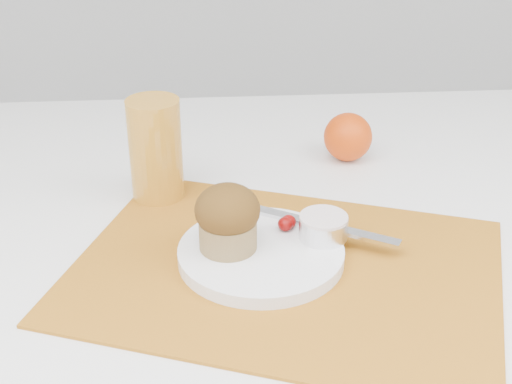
{
  "coord_description": "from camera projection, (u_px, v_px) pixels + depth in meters",
  "views": [
    {
      "loc": [
        -0.13,
        -0.78,
        1.21
      ],
      "look_at": [
        -0.07,
        -0.02,
        0.8
      ],
      "focal_mm": 50.0,
      "sensor_mm": 36.0,
      "label": 1
    }
  ],
  "objects": [
    {
      "name": "juice_glass",
      "position": [
        156.0,
        150.0,
        0.93
      ],
      "size": [
        0.09,
        0.09,
        0.14
      ],
      "primitive_type": "cylinder",
      "rotation": [
        0.0,
        0.0,
        0.28
      ],
      "color": "orange",
      "rests_on": "table"
    },
    {
      "name": "raspberry_near",
      "position": [
        285.0,
        224.0,
        0.85
      ],
      "size": [
        0.02,
        0.02,
        0.02
      ],
      "primitive_type": "ellipsoid",
      "color": "#4E0202",
      "rests_on": "plate"
    },
    {
      "name": "plate",
      "position": [
        261.0,
        254.0,
        0.82
      ],
      "size": [
        0.2,
        0.2,
        0.02
      ],
      "primitive_type": "cylinder",
      "rotation": [
        0.0,
        0.0,
        -0.07
      ],
      "color": "white",
      "rests_on": "placemat"
    },
    {
      "name": "cream",
      "position": [
        324.0,
        219.0,
        0.83
      ],
      "size": [
        0.07,
        0.07,
        0.01
      ],
      "primitive_type": "cylinder",
      "rotation": [
        0.0,
        0.0,
        0.29
      ],
      "color": "silver",
      "rests_on": "ramekin"
    },
    {
      "name": "ramekin",
      "position": [
        323.0,
        228.0,
        0.83
      ],
      "size": [
        0.06,
        0.06,
        0.02
      ],
      "primitive_type": "cylinder",
      "rotation": [
        0.0,
        0.0,
        -0.0
      ],
      "color": "silver",
      "rests_on": "plate"
    },
    {
      "name": "muffin",
      "position": [
        228.0,
        218.0,
        0.8
      ],
      "size": [
        0.07,
        0.07,
        0.08
      ],
      "color": "olive",
      "rests_on": "plate"
    },
    {
      "name": "placemat",
      "position": [
        285.0,
        270.0,
        0.81
      ],
      "size": [
        0.56,
        0.49,
        0.0
      ],
      "primitive_type": "cube",
      "rotation": [
        0.0,
        0.0,
        -0.35
      ],
      "color": "#AC6517",
      "rests_on": "table"
    },
    {
      "name": "raspberry_far",
      "position": [
        289.0,
        222.0,
        0.85
      ],
      "size": [
        0.02,
        0.02,
        0.02
      ],
      "primitive_type": "ellipsoid",
      "color": "#580302",
      "rests_on": "plate"
    },
    {
      "name": "orange",
      "position": [
        348.0,
        137.0,
        1.06
      ],
      "size": [
        0.07,
        0.07,
        0.07
      ],
      "primitive_type": "sphere",
      "color": "#DD4407",
      "rests_on": "table"
    },
    {
      "name": "butter_knife",
      "position": [
        324.0,
        226.0,
        0.86
      ],
      "size": [
        0.17,
        0.11,
        0.0
      ],
      "primitive_type": "cube",
      "rotation": [
        0.0,
        0.0,
        -0.53
      ],
      "color": "silver",
      "rests_on": "plate"
    }
  ]
}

